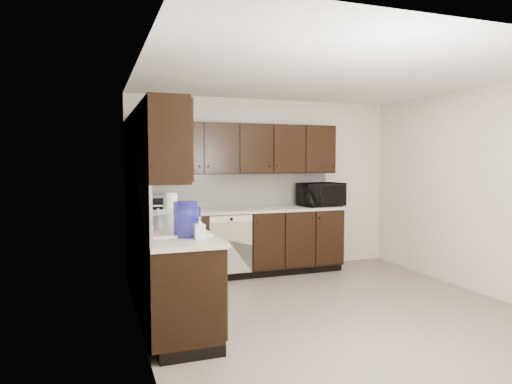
# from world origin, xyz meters

# --- Properties ---
(floor) EXTENTS (4.00, 4.00, 0.00)m
(floor) POSITION_xyz_m (0.00, 0.00, 0.00)
(floor) COLOR gray
(floor) RESTS_ON ground
(ceiling) EXTENTS (4.00, 4.00, 0.00)m
(ceiling) POSITION_xyz_m (0.00, 0.00, 2.50)
(ceiling) COLOR white
(ceiling) RESTS_ON wall_back
(wall_back) EXTENTS (4.00, 0.02, 2.50)m
(wall_back) POSITION_xyz_m (0.00, 2.00, 1.25)
(wall_back) COLOR beige
(wall_back) RESTS_ON floor
(wall_left) EXTENTS (0.02, 4.00, 2.50)m
(wall_left) POSITION_xyz_m (-2.00, 0.00, 1.25)
(wall_left) COLOR beige
(wall_left) RESTS_ON floor
(wall_right) EXTENTS (0.02, 4.00, 2.50)m
(wall_right) POSITION_xyz_m (2.00, 0.00, 1.25)
(wall_right) COLOR beige
(wall_right) RESTS_ON floor
(wall_front) EXTENTS (4.00, 0.02, 2.50)m
(wall_front) POSITION_xyz_m (0.00, -2.00, 1.25)
(wall_front) COLOR beige
(wall_front) RESTS_ON floor
(lower_cabinets) EXTENTS (3.00, 2.80, 0.90)m
(lower_cabinets) POSITION_xyz_m (-1.01, 1.11, 0.41)
(lower_cabinets) COLOR black
(lower_cabinets) RESTS_ON floor
(countertop) EXTENTS (3.03, 2.83, 0.04)m
(countertop) POSITION_xyz_m (-1.01, 1.11, 0.92)
(countertop) COLOR #B7B09F
(countertop) RESTS_ON lower_cabinets
(backsplash) EXTENTS (3.00, 2.80, 0.48)m
(backsplash) POSITION_xyz_m (-1.22, 1.32, 1.18)
(backsplash) COLOR silver
(backsplash) RESTS_ON countertop
(upper_cabinets) EXTENTS (3.00, 2.80, 0.70)m
(upper_cabinets) POSITION_xyz_m (-1.10, 1.20, 1.77)
(upper_cabinets) COLOR black
(upper_cabinets) RESTS_ON wall_back
(dishwasher) EXTENTS (0.58, 0.04, 0.78)m
(dishwasher) POSITION_xyz_m (-0.70, 1.41, 0.55)
(dishwasher) COLOR beige
(dishwasher) RESTS_ON lower_cabinets
(sink) EXTENTS (0.54, 0.82, 0.42)m
(sink) POSITION_xyz_m (-1.68, -0.01, 0.88)
(sink) COLOR beige
(sink) RESTS_ON countertop
(microwave) EXTENTS (0.66, 0.48, 0.34)m
(microwave) POSITION_xyz_m (0.75, 1.65, 1.11)
(microwave) COLOR black
(microwave) RESTS_ON countertop
(soap_bottle_a) EXTENTS (0.09, 0.09, 0.19)m
(soap_bottle_a) POSITION_xyz_m (-1.55, -0.51, 1.03)
(soap_bottle_a) COLOR gray
(soap_bottle_a) RESTS_ON countertop
(soap_bottle_b) EXTENTS (0.09, 0.09, 0.21)m
(soap_bottle_b) POSITION_xyz_m (-1.81, 0.11, 1.04)
(soap_bottle_b) COLOR gray
(soap_bottle_b) RESTS_ON countertop
(toaster_oven) EXTENTS (0.41, 0.34, 0.23)m
(toaster_oven) POSITION_xyz_m (-1.60, 1.69, 1.05)
(toaster_oven) COLOR #ACACAE
(toaster_oven) RESTS_ON countertop
(storage_bin) EXTENTS (0.48, 0.38, 0.17)m
(storage_bin) POSITION_xyz_m (-1.72, 0.09, 1.03)
(storage_bin) COLOR white
(storage_bin) RESTS_ON countertop
(blue_pitcher) EXTENTS (0.24, 0.24, 0.31)m
(blue_pitcher) POSITION_xyz_m (-1.64, -0.35, 1.09)
(blue_pitcher) COLOR #101093
(blue_pitcher) RESTS_ON countertop
(teal_tumbler) EXTENTS (0.10, 0.10, 0.21)m
(teal_tumbler) POSITION_xyz_m (-1.48, 1.35, 1.05)
(teal_tumbler) COLOR #0C7388
(teal_tumbler) RESTS_ON countertop
(paper_towel_roll) EXTENTS (0.16, 0.16, 0.32)m
(paper_towel_roll) POSITION_xyz_m (-1.63, 0.54, 1.10)
(paper_towel_roll) COLOR white
(paper_towel_roll) RESTS_ON countertop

